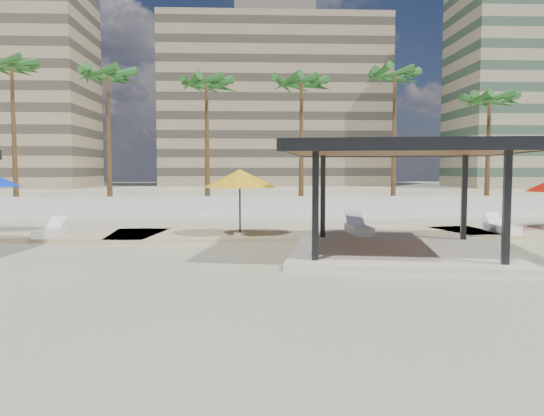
{
  "coord_description": "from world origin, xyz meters",
  "views": [
    {
      "loc": [
        -0.31,
        -15.28,
        2.83
      ],
      "look_at": [
        0.52,
        4.04,
        1.4
      ],
      "focal_mm": 35.0,
      "sensor_mm": 36.0,
      "label": 1
    }
  ],
  "objects_px": {
    "pavilion_central": "(400,189)",
    "lounger_b": "(359,229)",
    "lounger_a": "(50,232)",
    "lounger_c": "(501,228)"
  },
  "relations": [
    {
      "from": "pavilion_central",
      "to": "lounger_b",
      "type": "distance_m",
      "value": 4.39
    },
    {
      "from": "pavilion_central",
      "to": "lounger_b",
      "type": "relative_size",
      "value": 3.64
    },
    {
      "from": "pavilion_central",
      "to": "lounger_b",
      "type": "height_order",
      "value": "pavilion_central"
    },
    {
      "from": "lounger_b",
      "to": "lounger_a",
      "type": "bearing_deg",
      "value": 88.32
    },
    {
      "from": "lounger_c",
      "to": "lounger_a",
      "type": "bearing_deg",
      "value": 88.91
    },
    {
      "from": "pavilion_central",
      "to": "lounger_c",
      "type": "height_order",
      "value": "pavilion_central"
    },
    {
      "from": "pavilion_central",
      "to": "lounger_a",
      "type": "xyz_separation_m",
      "value": [
        -12.81,
        3.97,
        -1.83
      ]
    },
    {
      "from": "pavilion_central",
      "to": "lounger_a",
      "type": "relative_size",
      "value": 4.3
    },
    {
      "from": "pavilion_central",
      "to": "lounger_c",
      "type": "distance_m",
      "value": 7.42
    },
    {
      "from": "pavilion_central",
      "to": "lounger_b",
      "type": "bearing_deg",
      "value": 107.53
    }
  ]
}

